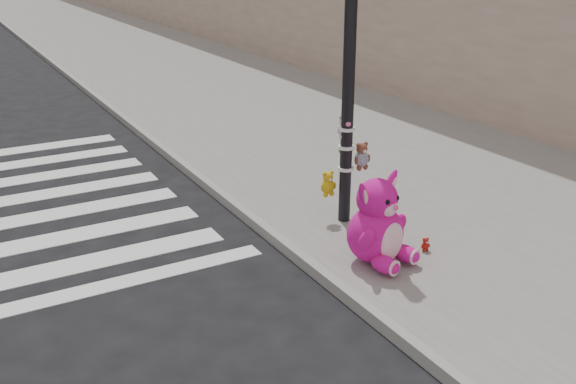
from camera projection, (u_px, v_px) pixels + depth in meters
ground at (225, 349)px, 6.26m from camera, size 120.00×120.00×0.00m
sidewalk_near at (244, 94)px, 16.66m from camera, size 7.00×80.00×0.14m
curb_edge at (112, 110)px, 15.08m from camera, size 0.12×80.00×0.15m
signal_pole at (348, 100)px, 8.28m from camera, size 0.67×0.49×4.00m
pink_bunny at (378, 227)px, 7.53m from camera, size 0.86×0.95×1.11m
red_teddy at (425, 244)px, 7.92m from camera, size 0.14×0.11×0.18m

